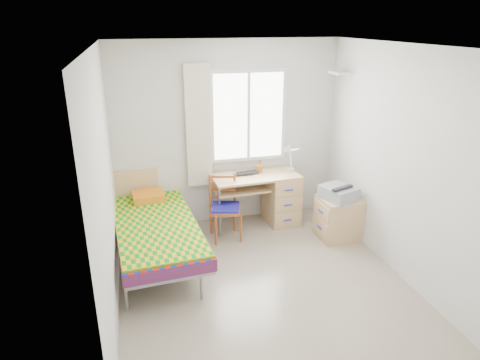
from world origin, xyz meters
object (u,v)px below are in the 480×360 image
bed (156,226)px  printer (338,192)px  cabinet (338,218)px  desk (277,196)px  chair (225,203)px

bed → printer: 2.42m
cabinet → printer: size_ratio=1.10×
printer → bed: bearing=158.8°
cabinet → desk: bearing=133.5°
desk → chair: 0.87m
desk → chair: chair is taller
cabinet → printer: 0.39m
cabinet → chair: bearing=162.6°
bed → cabinet: bearing=-5.9°
bed → chair: bed is taller
bed → printer: (2.41, -0.08, 0.24)m
chair → printer: size_ratio=1.69×
chair → desk: bearing=31.2°
bed → chair: 1.01m
chair → printer: bearing=-1.5°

